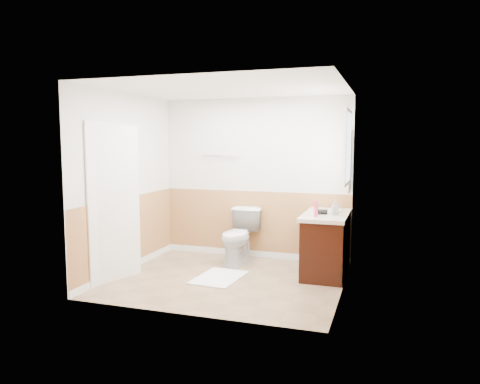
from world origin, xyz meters
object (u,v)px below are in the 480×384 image
(lotion_bottle, at_px, (316,208))
(toilet, at_px, (239,236))
(vanity_cabinet, at_px, (326,246))
(soap_dispenser, at_px, (335,208))
(bath_mat, at_px, (219,278))

(lotion_bottle, bearing_deg, toilet, 157.01)
(vanity_cabinet, distance_m, soap_dispenser, 0.57)
(toilet, relative_size, vanity_cabinet, 0.74)
(toilet, distance_m, soap_dispenser, 1.58)
(bath_mat, height_order, soap_dispenser, soap_dispenser)
(vanity_cabinet, bearing_deg, toilet, 172.13)
(bath_mat, distance_m, lotion_bottle, 1.59)
(vanity_cabinet, xyz_separation_m, soap_dispenser, (0.12, -0.11, 0.55))
(toilet, bearing_deg, bath_mat, -85.60)
(vanity_cabinet, bearing_deg, soap_dispenser, -41.56)
(vanity_cabinet, height_order, soap_dispenser, soap_dispenser)
(toilet, height_order, soap_dispenser, soap_dispenser)
(toilet, relative_size, bath_mat, 1.02)
(bath_mat, bearing_deg, vanity_cabinet, 26.41)
(bath_mat, relative_size, vanity_cabinet, 0.73)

